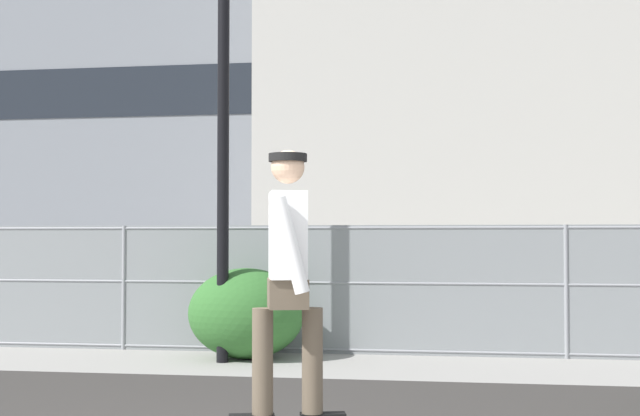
{
  "coord_description": "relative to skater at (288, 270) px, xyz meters",
  "views": [
    {
      "loc": [
        1.76,
        -4.79,
        1.66
      ],
      "look_at": [
        0.22,
        4.88,
        2.0
      ],
      "focal_mm": 49.26,
      "sensor_mm": 36.0,
      "label": 1
    }
  ],
  "objects": [
    {
      "name": "gravel_berm",
      "position": [
        -0.7,
        2.28,
        -1.37
      ],
      "size": [
        12.09,
        3.07,
        0.19
      ],
      "primitive_type": "cube",
      "color": "#33302D",
      "rests_on": "ground_plane"
    },
    {
      "name": "skater",
      "position": [
        0.0,
        0.0,
        0.0
      ],
      "size": [
        0.72,
        0.62,
        1.72
      ],
      "color": "black",
      "rests_on": "skateboard"
    },
    {
      "name": "chain_fence",
      "position": [
        -0.7,
        7.19,
        -0.53
      ],
      "size": [
        19.34,
        0.06,
        1.85
      ],
      "color": "gray",
      "rests_on": "ground_plane"
    },
    {
      "name": "street_lamp",
      "position": [
        -2.09,
        6.1,
        2.74
      ],
      "size": [
        0.44,
        0.44,
        6.76
      ],
      "color": "black",
      "rests_on": "ground_plane"
    },
    {
      "name": "parked_car_near",
      "position": [
        -4.32,
        10.77,
        -0.63
      ],
      "size": [
        4.43,
        2.01,
        1.66
      ],
      "color": "silver",
      "rests_on": "ground_plane"
    },
    {
      "name": "library_building",
      "position": [
        -11.97,
        43.56,
        5.77
      ],
      "size": [
        23.61,
        14.98,
        14.47
      ],
      "color": "slate",
      "rests_on": "ground_plane"
    },
    {
      "name": "office_block",
      "position": [
        7.56,
        37.26,
        10.6
      ],
      "size": [
        29.89,
        15.04,
        24.12
      ],
      "color": "#B2AFA8",
      "rests_on": "ground_plane"
    },
    {
      "name": "shrub_left",
      "position": [
        -1.86,
        6.48,
        -0.84
      ],
      "size": [
        1.61,
        1.32,
        1.25
      ],
      "color": "#336B2D",
      "rests_on": "ground_plane"
    }
  ]
}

